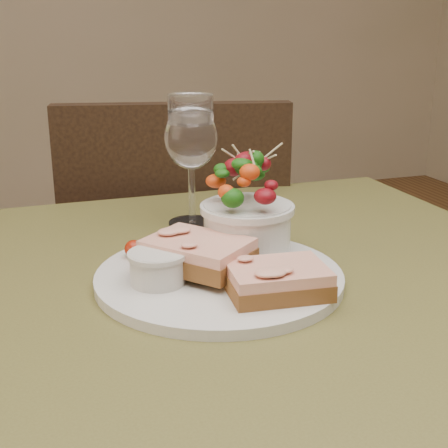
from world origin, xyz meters
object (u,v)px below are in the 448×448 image
object	(u,v)px
ramekin	(158,266)
salad_bowl	(247,206)
cafe_table	(246,359)
sandwich_back	(198,253)
chair_far	(177,360)
dinner_plate	(219,277)
sandwich_front	(277,280)
wine_glass	(191,142)

from	to	relation	value
ramekin	salad_bowl	bearing A→B (deg)	25.53
cafe_table	sandwich_back	size ratio (longest dim) A/B	5.70
sandwich_back	ramekin	xyz separation A→B (m)	(-0.05, -0.01, -0.00)
chair_far	dinner_plate	xyz separation A→B (m)	(-0.10, -0.61, 0.46)
sandwich_front	sandwich_back	size ratio (longest dim) A/B	0.79
cafe_table	chair_far	world-z (taller)	chair_far
dinner_plate	sandwich_back	bearing A→B (deg)	160.69
chair_far	dinner_plate	bearing A→B (deg)	93.46
sandwich_back	salad_bowl	size ratio (longest dim) A/B	1.10
chair_far	dinner_plate	world-z (taller)	chair_far
chair_far	ramekin	xyz separation A→B (m)	(-0.17, -0.61, 0.49)
salad_bowl	wine_glass	distance (m)	0.17
dinner_plate	wine_glass	distance (m)	0.25
chair_far	dinner_plate	size ratio (longest dim) A/B	3.18
sandwich_back	sandwich_front	bearing A→B (deg)	-1.80
sandwich_back	wine_glass	xyz separation A→B (m)	(0.05, 0.21, 0.09)
dinner_plate	salad_bowl	distance (m)	0.10
sandwich_front	wine_glass	world-z (taller)	wine_glass
cafe_table	sandwich_back	distance (m)	0.15
dinner_plate	sandwich_front	distance (m)	0.09
sandwich_back	ramekin	distance (m)	0.05
sandwich_front	cafe_table	bearing A→B (deg)	103.05
ramekin	sandwich_front	bearing A→B (deg)	-30.69
cafe_table	wine_glass	distance (m)	0.32
cafe_table	chair_far	bearing A→B (deg)	83.88
sandwich_back	cafe_table	bearing A→B (deg)	34.20
sandwich_front	sandwich_back	world-z (taller)	sandwich_back
dinner_plate	salad_bowl	xyz separation A→B (m)	(0.05, 0.05, 0.07)
ramekin	salad_bowl	size ratio (longest dim) A/B	0.48
chair_far	sandwich_back	distance (m)	0.78
salad_bowl	wine_glass	bearing A→B (deg)	98.49
chair_far	salad_bowl	bearing A→B (deg)	98.11
wine_glass	dinner_plate	bearing A→B (deg)	-97.91
ramekin	sandwich_back	bearing A→B (deg)	16.40
sandwich_front	ramekin	size ratio (longest dim) A/B	1.83
chair_far	sandwich_front	xyz separation A→B (m)	(-0.06, -0.68, 0.48)
sandwich_front	wine_glass	bearing A→B (deg)	97.52
wine_glass	sandwich_front	bearing A→B (deg)	-88.03
chair_far	sandwich_back	world-z (taller)	chair_far
cafe_table	dinner_plate	size ratio (longest dim) A/B	2.83
dinner_plate	ramekin	bearing A→B (deg)	-174.77
cafe_table	sandwich_front	distance (m)	0.14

